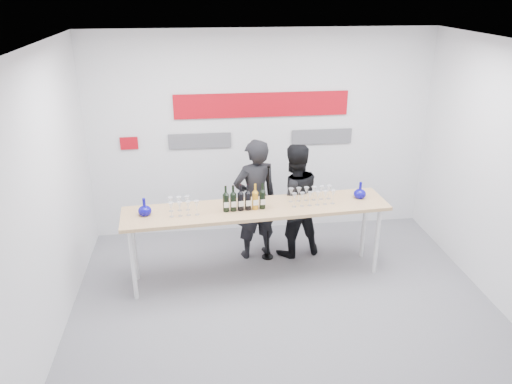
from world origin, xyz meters
TOP-DOWN VIEW (x-y plane):
  - ground at (0.00, 0.00)m, footprint 5.00×5.00m
  - back_wall at (0.00, 2.00)m, footprint 5.00×0.04m
  - signage at (-0.06, 1.97)m, footprint 3.38×0.02m
  - tasting_table at (-0.24, 0.59)m, footprint 3.33×0.89m
  - wine_bottles at (-0.40, 0.53)m, footprint 0.53×0.11m
  - decanter_left at (-1.60, 0.53)m, footprint 0.16×0.16m
  - decanter_right at (1.11, 0.72)m, footprint 0.16×0.16m
  - glasses_left at (-1.16, 0.51)m, footprint 0.37×0.24m
  - glasses_right at (0.46, 0.64)m, footprint 0.57×0.26m
  - presenter_left at (-0.20, 1.14)m, footprint 0.70×0.56m
  - presenter_right at (0.33, 1.14)m, footprint 0.89×0.76m
  - mic_stand at (-0.03, 1.04)m, footprint 0.16×0.16m

SIDE VIEW (x-z plane):
  - ground at x=0.00m, z-range 0.00..0.00m
  - mic_stand at x=-0.03m, z-range -0.27..1.11m
  - presenter_right at x=0.33m, z-range 0.00..1.61m
  - presenter_left at x=-0.20m, z-range 0.00..1.69m
  - tasting_table at x=-0.24m, z-range 0.42..1.41m
  - glasses_left at x=-1.16m, z-range 0.99..1.17m
  - glasses_right at x=0.46m, z-range 0.99..1.17m
  - decanter_left at x=-1.60m, z-range 0.99..1.20m
  - decanter_right at x=1.11m, z-range 0.99..1.20m
  - wine_bottles at x=-0.40m, z-range 0.99..1.32m
  - back_wall at x=0.00m, z-range 0.00..3.00m
  - signage at x=-0.06m, z-range 1.41..2.20m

